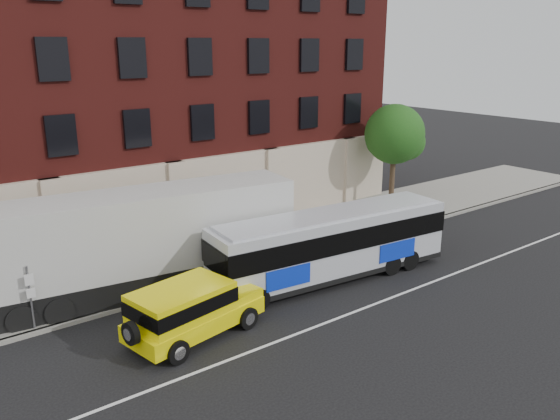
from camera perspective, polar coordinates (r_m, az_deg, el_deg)
ground at (r=20.63m, az=5.30°, el=-11.92°), size 120.00×120.00×0.00m
sidewalk at (r=27.28m, az=-7.54°, el=-4.52°), size 60.00×6.00×0.15m
kerb at (r=24.89m, az=-4.07°, el=-6.53°), size 60.00×0.25×0.15m
lane_line at (r=20.96m, az=4.36°, el=-11.40°), size 60.00×0.12×0.01m
building at (r=32.71m, az=-15.14°, el=12.07°), size 30.00×12.10×15.00m
sign_pole at (r=21.50m, az=-23.89°, el=-7.84°), size 0.30×0.20×2.50m
street_tree at (r=34.92m, az=11.55°, el=7.29°), size 3.60×3.60×6.20m
city_bus at (r=24.12m, az=5.25°, el=-3.29°), size 11.12×3.39×3.00m
yellow_suv at (r=19.77m, az=-9.15°, el=-9.75°), size 5.26×2.93×1.96m
shipping_container at (r=23.26m, az=-13.81°, el=-3.36°), size 12.86×4.20×4.21m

